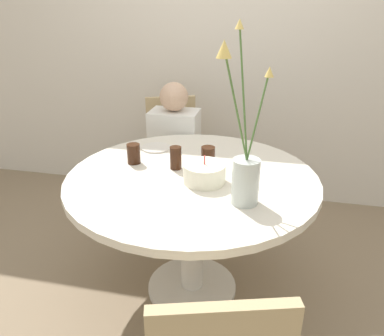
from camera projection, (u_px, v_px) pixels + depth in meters
name	position (u px, v px, depth m)	size (l,w,h in m)	color
ground_plane	(192.00, 288.00, 2.23)	(16.00, 16.00, 0.00)	#89755B
wall_back	(228.00, 39.00, 2.87)	(8.00, 0.05, 2.60)	silver
dining_table	(192.00, 197.00, 1.98)	(1.30, 1.30, 0.75)	silver
chair_near_front	(173.00, 150.00, 2.90)	(0.52, 0.52, 0.90)	beige
birthday_cake	(204.00, 173.00, 1.84)	(0.21, 0.21, 0.14)	white
flower_vase	(245.00, 169.00, 1.60)	(0.21, 0.26, 0.76)	silver
side_plate	(156.00, 148.00, 2.28)	(0.18, 0.18, 0.01)	silver
drink_glass_0	(176.00, 158.00, 1.98)	(0.06, 0.06, 0.12)	#33190C
drink_glass_1	(208.00, 156.00, 2.04)	(0.08, 0.08, 0.10)	#33190C
drink_glass_2	(134.00, 154.00, 2.05)	(0.07, 0.07, 0.11)	#33190C
person_guest	(175.00, 159.00, 2.76)	(0.34, 0.24, 1.06)	#383333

